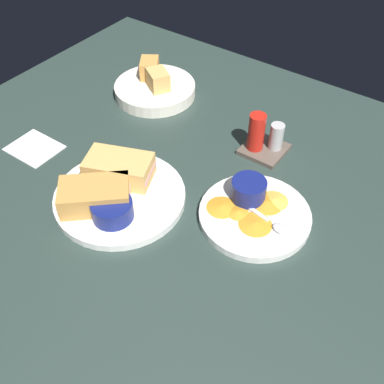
{
  "coord_description": "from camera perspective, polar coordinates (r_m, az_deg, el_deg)",
  "views": [
    {
      "loc": [
        46.46,
        -50.95,
        64.7
      ],
      "look_at": [
        10.94,
        -1.04,
        3.0
      ],
      "focal_mm": 42.4,
      "sensor_mm": 36.0,
      "label": 1
    }
  ],
  "objects": [
    {
      "name": "sandwich_half_far",
      "position": [
        0.87,
        -12.12,
        -0.44
      ],
      "size": [
        14.76,
        14.32,
        4.8
      ],
      "color": "#C68C42",
      "rests_on": "plate_sandwich_main"
    },
    {
      "name": "sandwich_half_near",
      "position": [
        0.92,
        -9.15,
        2.98
      ],
      "size": [
        14.9,
        11.86,
        4.8
      ],
      "color": "tan",
      "rests_on": "plate_sandwich_main"
    },
    {
      "name": "ramekin_dark_sauce",
      "position": [
        0.84,
        -10.02,
        -2.12
      ],
      "size": [
        7.79,
        7.79,
        3.65
      ],
      "color": "navy",
      "rests_on": "plate_sandwich_main"
    },
    {
      "name": "bread_basket_rear",
      "position": [
        1.18,
        -4.7,
        12.99
      ],
      "size": [
        20.36,
        20.36,
        7.57
      ],
      "color": "silver",
      "rests_on": "ground_plane"
    },
    {
      "name": "spoon_by_gravy_ramekin",
      "position": [
        0.84,
        10.36,
        -4.08
      ],
      "size": [
        9.96,
        3.27,
        0.8
      ],
      "color": "silver",
      "rests_on": "plate_chips_companion"
    },
    {
      "name": "ground_plane",
      "position": [
        0.96,
        -4.99,
        1.16
      ],
      "size": [
        110.0,
        110.0,
        3.0
      ],
      "primitive_type": "cube",
      "color": "#283833"
    },
    {
      "name": "plate_sandwich_main",
      "position": [
        0.9,
        -9.04,
        -0.61
      ],
      "size": [
        25.79,
        25.79,
        1.6
      ],
      "primitive_type": "cylinder",
      "color": "white",
      "rests_on": "ground_plane"
    },
    {
      "name": "plantain_chip_scatter",
      "position": [
        0.86,
        7.68,
        -1.99
      ],
      "size": [
        14.85,
        15.68,
        0.6
      ],
      "color": "gold",
      "rests_on": "plate_chips_companion"
    },
    {
      "name": "paper_napkin_folded",
      "position": [
        1.07,
        -19.22,
        5.29
      ],
      "size": [
        11.05,
        9.06,
        0.4
      ],
      "primitive_type": "cube",
      "rotation": [
        0.0,
        0.0,
        0.01
      ],
      "color": "white",
      "rests_on": "ground_plane"
    },
    {
      "name": "ramekin_light_gravy",
      "position": [
        0.87,
        7.14,
        0.34
      ],
      "size": [
        6.74,
        6.74,
        4.14
      ],
      "color": "navy",
      "rests_on": "plate_chips_companion"
    },
    {
      "name": "condiment_caddy",
      "position": [
        1.0,
        8.96,
        6.63
      ],
      "size": [
        9.0,
        9.0,
        9.5
      ],
      "color": "brown",
      "rests_on": "ground_plane"
    },
    {
      "name": "spoon_by_dark_ramekin",
      "position": [
        0.89,
        -8.85,
        -0.05
      ],
      "size": [
        5.75,
        9.48,
        0.8
      ],
      "color": "silver",
      "rests_on": "plate_sandwich_main"
    },
    {
      "name": "plate_chips_companion",
      "position": [
        0.87,
        7.89,
        -2.94
      ],
      "size": [
        21.18,
        21.18,
        1.6
      ],
      "primitive_type": "cylinder",
      "color": "white",
      "rests_on": "ground_plane"
    }
  ]
}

